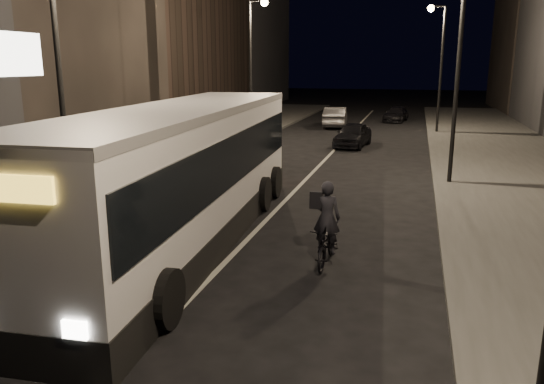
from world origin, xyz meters
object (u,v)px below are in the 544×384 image
Objects in this scene: streetlight_left_near at (64,36)px; cyclist_on_bicycle at (327,237)px; city_bus at (183,169)px; car_mid at (335,117)px; streetlight_right_far at (438,52)px; streetlight_left_far at (254,51)px; car_near at (353,135)px; car_far at (396,114)px; streetlight_right_mid at (453,43)px.

streetlight_left_near is 9.13m from cyclist_on_bicycle.
car_mid is (0.03, 26.84, -1.20)m from city_bus.
streetlight_right_far is 26.11m from cyclist_on_bicycle.
streetlight_right_far is 1.00× the size of streetlight_left_near.
city_bus is at bearing -78.72° from streetlight_left_far.
car_near is at bearing 78.89° from city_bus.
cyclist_on_bicycle is 32.75m from car_far.
streetlight_right_mid is at bearing -43.16° from streetlight_left_far.
streetlight_right_mid is at bearing -75.37° from car_far.
streetlight_left_near reaches higher than car_far.
streetlight_left_near reaches higher than car_near.
city_bus reaches higher than car_mid.
streetlight_right_far is at bearing 70.94° from city_bus.
streetlight_left_near reaches higher than cyclist_on_bicycle.
streetlight_right_far and streetlight_left_near have the same top height.
streetlight_left_far is 7.78m from car_near.
streetlight_right_mid is 1.00× the size of streetlight_left_far.
streetlight_left_far reaches higher than cyclist_on_bicycle.
streetlight_right_mid is 14.62m from streetlight_left_far.
streetlight_left_near reaches higher than car_mid.
car_near is 14.37m from car_far.
car_mid is at bearing 162.95° from streetlight_right_far.
streetlight_left_far is 10.07m from car_mid.
streetlight_left_far is (-10.66, 10.00, 0.00)m from streetlight_right_mid.
cyclist_on_bicycle is at bearing -68.47° from streetlight_left_far.
streetlight_left_far is 2.05× the size of car_far.
streetlight_right_mid reaches higher than car_mid.
streetlight_right_far is 1.79× the size of car_mid.
car_mid is 1.15× the size of car_far.
city_bus reaches higher than cyclist_on_bicycle.
streetlight_right_mid is 13.33m from streetlight_left_near.
car_far is (4.23, 31.95, -1.37)m from city_bus.
city_bus is at bearing 84.92° from car_mid.
car_mid is at bearing 86.54° from city_bus.
city_bus is at bearing -105.66° from streetlight_right_far.
streetlight_right_far reaches higher than city_bus.
city_bus is (3.73, -18.72, -3.42)m from streetlight_left_far.
city_bus is at bearing 170.53° from cyclist_on_bicycle.
city_bus is (3.73, -0.72, -3.42)m from streetlight_left_near.
cyclist_on_bicycle is (7.70, -19.52, -4.67)m from streetlight_left_far.
streetlight_right_mid is 0.61× the size of city_bus.
car_far is at bearing 96.64° from streetlight_right_mid.
streetlight_right_mid and streetlight_left_near have the same top height.
car_near is 1.01× the size of car_far.
cyclist_on_bicycle is at bearing -107.31° from streetlight_right_mid.
cyclist_on_bicycle is at bearing 93.09° from car_mid.
streetlight_right_mid is 11.01m from cyclist_on_bicycle.
car_near is at bearing -9.41° from streetlight_left_far.
cyclist_on_bicycle reaches higher than car_mid.
streetlight_left_far is at bearing 90.00° from streetlight_left_near.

